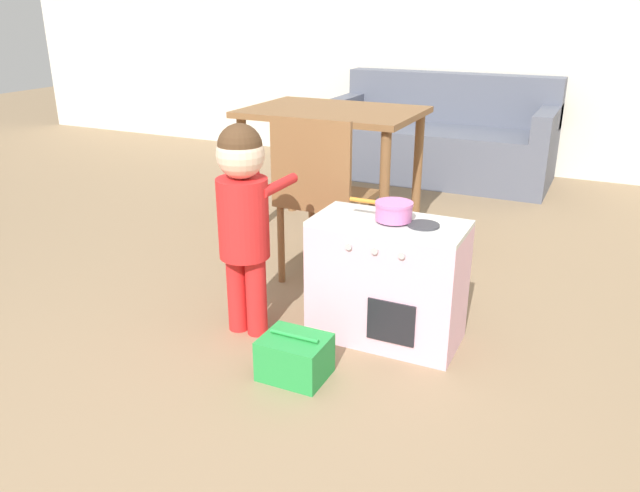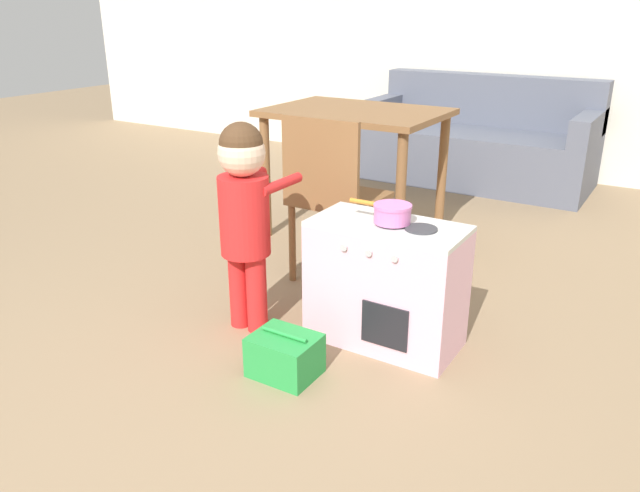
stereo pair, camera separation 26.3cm
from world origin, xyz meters
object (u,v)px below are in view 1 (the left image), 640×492
play_kitchen (387,281)px  dining_chair_near (321,194)px  toy_basket (295,357)px  child_figure (243,205)px  dining_table (333,129)px  toy_pot (393,210)px  couch (441,141)px

play_kitchen → dining_chair_near: size_ratio=0.72×
toy_basket → child_figure: bearing=146.4°
child_figure → dining_table: (-0.19, 1.31, 0.08)m
child_figure → toy_basket: (0.35, -0.23, -0.50)m
toy_pot → toy_basket: size_ratio=1.07×
dining_table → couch: couch is taller
toy_pot → dining_chair_near: (-0.52, 0.42, -0.11)m
play_kitchen → child_figure: bearing=-160.1°
couch → toy_basket: bearing=-84.5°
dining_chair_near → dining_table: bearing=110.0°
toy_pot → couch: bearing=100.9°
play_kitchen → child_figure: size_ratio=0.68×
toy_pot → dining_table: size_ratio=0.26×
toy_basket → dining_chair_near: dining_chair_near is taller
dining_table → dining_chair_near: 0.75m
couch → dining_table: bearing=-98.0°
toy_pot → dining_chair_near: 0.68m
dining_table → couch: (0.23, 1.65, -0.35)m
play_kitchen → toy_pot: 0.32m
toy_pot → toy_basket: (-0.22, -0.44, -0.50)m
child_figure → couch: 2.98m
play_kitchen → toy_pot: size_ratio=2.34×
toy_basket → dining_chair_near: (-0.29, 0.86, 0.39)m
toy_basket → dining_table: size_ratio=0.25×
toy_basket → dining_chair_near: bearing=108.8°
toy_basket → couch: 3.22m
child_figure → toy_basket: 0.65m
play_kitchen → dining_table: (-0.75, 1.10, 0.39)m
dining_chair_near → couch: dining_chair_near is taller
couch → play_kitchen: bearing=-79.3°
child_figure → dining_chair_near: size_ratio=1.06×
dining_table → couch: bearing=82.0°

